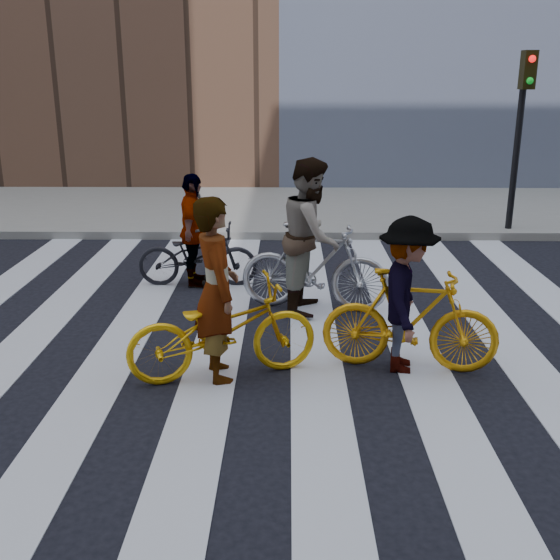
{
  "coord_description": "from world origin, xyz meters",
  "views": [
    {
      "loc": [
        0.25,
        -6.74,
        2.93
      ],
      "look_at": [
        0.15,
        0.3,
        0.71
      ],
      "focal_mm": 42.0,
      "sensor_mm": 36.0,
      "label": 1
    }
  ],
  "objects_px": {
    "traffic_signal": "(522,112)",
    "rider_rear": "(193,231)",
    "rider_left": "(216,290)",
    "bike_dark_rear": "(198,255)",
    "bike_yellow_left": "(223,330)",
    "rider_mid": "(311,236)",
    "rider_right": "(407,295)",
    "bike_silver_mid": "(315,267)",
    "bike_yellow_right": "(410,320)"
  },
  "relations": [
    {
      "from": "traffic_signal",
      "to": "rider_rear",
      "type": "xyz_separation_m",
      "value": [
        -5.51,
        -3.03,
        -1.47
      ]
    },
    {
      "from": "bike_yellow_left",
      "to": "rider_mid",
      "type": "distance_m",
      "value": 2.26
    },
    {
      "from": "bike_dark_rear",
      "to": "rider_rear",
      "type": "xyz_separation_m",
      "value": [
        -0.05,
        0.0,
        0.36
      ]
    },
    {
      "from": "rider_left",
      "to": "rider_mid",
      "type": "height_order",
      "value": "rider_mid"
    },
    {
      "from": "traffic_signal",
      "to": "bike_yellow_left",
      "type": "relative_size",
      "value": 1.74
    },
    {
      "from": "bike_yellow_left",
      "to": "rider_left",
      "type": "xyz_separation_m",
      "value": [
        -0.05,
        0.0,
        0.42
      ]
    },
    {
      "from": "traffic_signal",
      "to": "rider_rear",
      "type": "relative_size",
      "value": 2.05
    },
    {
      "from": "rider_right",
      "to": "rider_mid",
      "type": "bearing_deg",
      "value": 36.13
    },
    {
      "from": "traffic_signal",
      "to": "bike_yellow_left",
      "type": "distance_m",
      "value": 7.9
    },
    {
      "from": "traffic_signal",
      "to": "bike_dark_rear",
      "type": "distance_m",
      "value": 6.5
    },
    {
      "from": "rider_rear",
      "to": "bike_yellow_left",
      "type": "bearing_deg",
      "value": -167.51
    },
    {
      "from": "traffic_signal",
      "to": "bike_dark_rear",
      "type": "bearing_deg",
      "value": -151.0
    },
    {
      "from": "traffic_signal",
      "to": "rider_left",
      "type": "relative_size",
      "value": 1.8
    },
    {
      "from": "bike_yellow_left",
      "to": "rider_mid",
      "type": "height_order",
      "value": "rider_mid"
    },
    {
      "from": "bike_yellow_left",
      "to": "rider_rear",
      "type": "height_order",
      "value": "rider_rear"
    },
    {
      "from": "bike_yellow_right",
      "to": "rider_rear",
      "type": "height_order",
      "value": "rider_rear"
    },
    {
      "from": "bike_dark_rear",
      "to": "traffic_signal",
      "type": "bearing_deg",
      "value": -61.72
    },
    {
      "from": "traffic_signal",
      "to": "bike_dark_rear",
      "type": "height_order",
      "value": "traffic_signal"
    },
    {
      "from": "bike_yellow_right",
      "to": "rider_rear",
      "type": "distance_m",
      "value": 3.82
    },
    {
      "from": "rider_right",
      "to": "rider_rear",
      "type": "relative_size",
      "value": 0.99
    },
    {
      "from": "bike_yellow_right",
      "to": "bike_silver_mid",
      "type": "bearing_deg",
      "value": 36.13
    },
    {
      "from": "rider_mid",
      "to": "rider_right",
      "type": "xyz_separation_m",
      "value": [
        0.9,
        -1.8,
        -0.18
      ]
    },
    {
      "from": "rider_mid",
      "to": "rider_rear",
      "type": "distance_m",
      "value": 1.93
    },
    {
      "from": "bike_yellow_left",
      "to": "rider_right",
      "type": "bearing_deg",
      "value": -100.42
    },
    {
      "from": "bike_yellow_left",
      "to": "bike_yellow_right",
      "type": "height_order",
      "value": "bike_yellow_right"
    },
    {
      "from": "rider_rear",
      "to": "rider_left",
      "type": "bearing_deg",
      "value": -168.42
    },
    {
      "from": "traffic_signal",
      "to": "bike_yellow_right",
      "type": "xyz_separation_m",
      "value": [
        -2.91,
        -5.82,
        -1.74
      ]
    },
    {
      "from": "bike_silver_mid",
      "to": "bike_dark_rear",
      "type": "height_order",
      "value": "bike_silver_mid"
    },
    {
      "from": "traffic_signal",
      "to": "bike_dark_rear",
      "type": "xyz_separation_m",
      "value": [
        -5.46,
        -3.03,
        -1.83
      ]
    },
    {
      "from": "bike_silver_mid",
      "to": "bike_yellow_right",
      "type": "relative_size",
      "value": 1.07
    },
    {
      "from": "rider_left",
      "to": "rider_rear",
      "type": "height_order",
      "value": "rider_left"
    },
    {
      "from": "rider_right",
      "to": "traffic_signal",
      "type": "bearing_deg",
      "value": -17.58
    },
    {
      "from": "rider_left",
      "to": "rider_mid",
      "type": "distance_m",
      "value": 2.23
    },
    {
      "from": "bike_silver_mid",
      "to": "bike_dark_rear",
      "type": "distance_m",
      "value": 1.92
    },
    {
      "from": "bike_yellow_left",
      "to": "rider_mid",
      "type": "bearing_deg",
      "value": -41.86
    },
    {
      "from": "bike_silver_mid",
      "to": "bike_dark_rear",
      "type": "xyz_separation_m",
      "value": [
        -1.64,
        0.99,
        -0.13
      ]
    },
    {
      "from": "bike_dark_rear",
      "to": "rider_mid",
      "type": "bearing_deg",
      "value": -122.71
    },
    {
      "from": "traffic_signal",
      "to": "bike_silver_mid",
      "type": "distance_m",
      "value": 5.8
    },
    {
      "from": "bike_silver_mid",
      "to": "rider_rear",
      "type": "relative_size",
      "value": 1.18
    },
    {
      "from": "rider_right",
      "to": "bike_dark_rear",
      "type": "bearing_deg",
      "value": 51.23
    },
    {
      "from": "bike_silver_mid",
      "to": "rider_left",
      "type": "height_order",
      "value": "rider_left"
    },
    {
      "from": "bike_yellow_left",
      "to": "bike_silver_mid",
      "type": "xyz_separation_m",
      "value": [
        0.99,
        2.0,
        0.07
      ]
    },
    {
      "from": "rider_left",
      "to": "rider_rear",
      "type": "xyz_separation_m",
      "value": [
        -0.65,
        2.99,
        -0.11
      ]
    },
    {
      "from": "bike_yellow_left",
      "to": "bike_silver_mid",
      "type": "height_order",
      "value": "bike_silver_mid"
    },
    {
      "from": "traffic_signal",
      "to": "rider_mid",
      "type": "distance_m",
      "value": 5.73
    },
    {
      "from": "rider_left",
      "to": "rider_mid",
      "type": "relative_size",
      "value": 0.94
    },
    {
      "from": "rider_right",
      "to": "bike_yellow_right",
      "type": "bearing_deg",
      "value": -80.58
    },
    {
      "from": "rider_mid",
      "to": "rider_right",
      "type": "bearing_deg",
      "value": -143.15
    },
    {
      "from": "bike_yellow_left",
      "to": "rider_right",
      "type": "xyz_separation_m",
      "value": [
        1.84,
        0.2,
        0.3
      ]
    },
    {
      "from": "bike_yellow_left",
      "to": "bike_yellow_right",
      "type": "bearing_deg",
      "value": -100.59
    }
  ]
}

